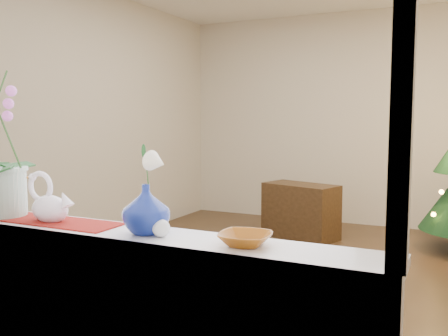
# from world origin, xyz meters

# --- Properties ---
(ground) EXTENTS (5.00, 5.00, 0.00)m
(ground) POSITION_xyz_m (0.00, 0.00, 0.00)
(ground) COLOR #332215
(ground) RESTS_ON ground
(wall_back) EXTENTS (4.50, 0.10, 2.70)m
(wall_back) POSITION_xyz_m (0.00, 2.50, 1.35)
(wall_back) COLOR beige
(wall_back) RESTS_ON ground
(wall_front) EXTENTS (4.50, 0.10, 2.70)m
(wall_front) POSITION_xyz_m (0.00, -2.50, 1.35)
(wall_front) COLOR beige
(wall_front) RESTS_ON ground
(wall_left) EXTENTS (0.10, 5.00, 2.70)m
(wall_left) POSITION_xyz_m (-2.25, 0.00, 1.35)
(wall_left) COLOR beige
(wall_left) RESTS_ON ground
(windowsill) EXTENTS (2.20, 0.26, 0.04)m
(windowsill) POSITION_xyz_m (0.00, -2.37, 0.90)
(windowsill) COLOR white
(windowsill) RESTS_ON window_apron
(window_frame) EXTENTS (2.22, 0.06, 1.60)m
(window_frame) POSITION_xyz_m (0.00, -2.47, 1.70)
(window_frame) COLOR white
(window_frame) RESTS_ON windowsill
(runner) EXTENTS (0.70, 0.20, 0.01)m
(runner) POSITION_xyz_m (-0.38, -2.37, 0.92)
(runner) COLOR maroon
(runner) RESTS_ON windowsill
(swan) EXTENTS (0.26, 0.17, 0.21)m
(swan) POSITION_xyz_m (-0.35, -2.38, 1.02)
(swan) COLOR white
(swan) RESTS_ON windowsill
(blue_vase) EXTENTS (0.24, 0.24, 0.22)m
(blue_vase) POSITION_xyz_m (0.14, -2.38, 1.03)
(blue_vase) COLOR navy
(blue_vase) RESTS_ON windowsill
(lily) EXTENTS (0.12, 0.07, 0.17)m
(lily) POSITION_xyz_m (0.14, -2.38, 1.23)
(lily) COLOR white
(lily) RESTS_ON blue_vase
(paperweight) EXTENTS (0.09, 0.09, 0.07)m
(paperweight) POSITION_xyz_m (0.22, -2.40, 0.95)
(paperweight) COLOR white
(paperweight) RESTS_ON windowsill
(amber_dish) EXTENTS (0.18, 0.18, 0.04)m
(amber_dish) POSITION_xyz_m (0.56, -2.38, 0.94)
(amber_dish) COLOR #8D4A0F
(amber_dish) RESTS_ON windowsill
(side_table) EXTENTS (0.91, 0.64, 0.62)m
(side_table) POSITION_xyz_m (-0.40, 1.47, 0.31)
(side_table) COLOR black
(side_table) RESTS_ON ground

